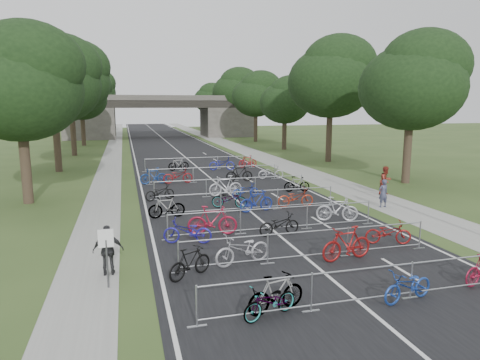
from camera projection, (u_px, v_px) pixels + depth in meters
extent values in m
plane|color=#344B20|center=(362.00, 305.00, 11.80)|extent=(200.00, 200.00, 0.00)
cube|color=black|center=(170.00, 145.00, 59.34)|extent=(11.00, 140.00, 0.01)
cube|color=gray|center=(226.00, 143.00, 61.40)|extent=(3.00, 140.00, 0.01)
cube|color=gray|center=(114.00, 146.00, 57.41)|extent=(2.00, 140.00, 0.01)
cube|color=silver|center=(170.00, 145.00, 59.34)|extent=(0.12, 140.00, 0.00)
cube|color=#47453F|center=(90.00, 123.00, 70.22)|extent=(8.00, 8.00, 5.00)
cube|color=#47453F|center=(226.00, 122.00, 76.13)|extent=(8.00, 8.00, 5.00)
cube|color=black|center=(160.00, 104.00, 72.64)|extent=(30.00, 8.00, 1.20)
cube|color=#47453F|center=(162.00, 98.00, 68.85)|extent=(30.00, 0.40, 0.90)
cube|color=#47453F|center=(158.00, 99.00, 76.08)|extent=(30.00, 0.40, 0.90)
cylinder|color=#4C4C51|center=(107.00, 264.00, 12.77)|extent=(0.06, 0.06, 1.50)
cube|color=white|center=(106.00, 238.00, 12.64)|extent=(0.45, 0.04, 0.55)
cylinder|color=#33261C|center=(26.00, 166.00, 23.69)|extent=(0.56, 0.56, 4.20)
ellipsoid|color=black|center=(19.00, 90.00, 22.98)|extent=(6.72, 6.72, 5.51)
sphere|color=black|center=(27.00, 64.00, 22.43)|extent=(5.38, 5.38, 5.38)
sphere|color=black|center=(13.00, 106.00, 23.48)|extent=(4.37, 4.37, 4.37)
cylinder|color=#33261C|center=(407.00, 151.00, 29.97)|extent=(0.56, 0.56, 4.48)
ellipsoid|color=black|center=(412.00, 87.00, 29.21)|extent=(7.17, 7.17, 5.88)
sphere|color=black|center=(426.00, 65.00, 28.64)|extent=(5.73, 5.73, 5.73)
sphere|color=black|center=(400.00, 101.00, 29.71)|extent=(4.66, 4.66, 4.66)
cylinder|color=#33261C|center=(57.00, 143.00, 35.06)|extent=(0.56, 0.56, 4.72)
ellipsoid|color=black|center=(53.00, 85.00, 34.26)|extent=(7.56, 7.56, 6.20)
sphere|color=black|center=(59.00, 66.00, 33.68)|extent=(6.05, 6.05, 6.05)
sphere|color=black|center=(48.00, 98.00, 34.77)|extent=(4.91, 4.91, 4.91)
cylinder|color=#33261C|center=(329.00, 135.00, 41.32)|extent=(0.56, 0.56, 5.11)
ellipsoid|color=black|center=(331.00, 82.00, 40.46)|extent=(8.18, 8.18, 6.70)
sphere|color=black|center=(340.00, 64.00, 39.85)|extent=(6.54, 6.54, 6.54)
sphere|color=black|center=(323.00, 93.00, 40.98)|extent=(5.31, 5.31, 5.31)
cylinder|color=#33261C|center=(73.00, 131.00, 46.42)|extent=(0.56, 0.56, 5.25)
ellipsoid|color=black|center=(70.00, 83.00, 45.54)|extent=(8.40, 8.40, 6.89)
sphere|color=black|center=(74.00, 66.00, 44.92)|extent=(6.72, 6.72, 6.72)
sphere|color=black|center=(66.00, 93.00, 46.06)|extent=(5.46, 5.46, 5.46)
cylinder|color=#33261C|center=(284.00, 134.00, 52.84)|extent=(0.56, 0.56, 3.85)
ellipsoid|color=black|center=(285.00, 103.00, 52.19)|extent=(6.16, 6.16, 5.05)
sphere|color=black|center=(291.00, 93.00, 51.65)|extent=(4.93, 4.93, 4.93)
sphere|color=black|center=(279.00, 109.00, 52.67)|extent=(4.00, 4.00, 4.00)
cylinder|color=#33261C|center=(83.00, 130.00, 57.93)|extent=(0.56, 0.56, 4.20)
ellipsoid|color=black|center=(81.00, 99.00, 57.21)|extent=(6.72, 6.72, 5.51)
sphere|color=black|center=(85.00, 89.00, 56.66)|extent=(5.38, 5.38, 5.38)
sphere|color=black|center=(78.00, 106.00, 57.71)|extent=(4.37, 4.37, 4.37)
cylinder|color=#33261C|center=(256.00, 127.00, 64.20)|extent=(0.56, 0.56, 4.48)
ellipsoid|color=black|center=(256.00, 97.00, 63.44)|extent=(7.17, 7.17, 5.88)
sphere|color=black|center=(261.00, 87.00, 62.87)|extent=(5.73, 5.73, 5.73)
sphere|color=black|center=(252.00, 103.00, 63.94)|extent=(4.66, 4.66, 4.66)
cylinder|color=#33261C|center=(90.00, 124.00, 69.29)|extent=(0.56, 0.56, 4.72)
ellipsoid|color=black|center=(88.00, 95.00, 68.49)|extent=(7.56, 7.56, 6.20)
sphere|color=black|center=(91.00, 86.00, 67.91)|extent=(6.05, 6.05, 6.05)
sphere|color=black|center=(85.00, 101.00, 69.00)|extent=(4.91, 4.91, 4.91)
cylinder|color=#33261C|center=(236.00, 122.00, 75.55)|extent=(0.56, 0.56, 5.11)
ellipsoid|color=black|center=(236.00, 93.00, 74.69)|extent=(8.18, 8.18, 6.70)
sphere|color=black|center=(240.00, 83.00, 74.08)|extent=(6.54, 6.54, 6.54)
sphere|color=black|center=(232.00, 99.00, 75.21)|extent=(5.31, 5.31, 5.31)
cylinder|color=#33261C|center=(94.00, 120.00, 80.66)|extent=(0.56, 0.56, 5.25)
ellipsoid|color=black|center=(93.00, 92.00, 79.77)|extent=(8.40, 8.40, 6.89)
sphere|color=black|center=(95.00, 83.00, 79.16)|extent=(6.72, 6.72, 6.72)
sphere|color=black|center=(90.00, 98.00, 80.30)|extent=(5.46, 5.46, 5.46)
cylinder|color=#33261C|center=(221.00, 123.00, 87.07)|extent=(0.56, 0.56, 3.85)
ellipsoid|color=black|center=(221.00, 104.00, 86.42)|extent=(6.16, 6.16, 5.05)
sphere|color=black|center=(224.00, 98.00, 85.89)|extent=(4.93, 4.93, 4.93)
sphere|color=black|center=(218.00, 108.00, 86.90)|extent=(4.00, 4.00, 4.00)
cylinder|color=#33261C|center=(98.00, 121.00, 92.16)|extent=(0.56, 0.56, 4.20)
ellipsoid|color=black|center=(97.00, 101.00, 91.45)|extent=(6.72, 6.72, 5.51)
sphere|color=black|center=(99.00, 95.00, 90.89)|extent=(5.38, 5.38, 5.38)
sphere|color=black|center=(95.00, 105.00, 91.94)|extent=(4.37, 4.37, 4.37)
cylinder|color=#33261C|center=(210.00, 119.00, 98.43)|extent=(0.56, 0.56, 4.48)
ellipsoid|color=black|center=(209.00, 100.00, 97.67)|extent=(7.17, 7.17, 5.88)
sphere|color=black|center=(212.00, 93.00, 97.10)|extent=(5.73, 5.73, 5.73)
sphere|color=black|center=(207.00, 104.00, 98.17)|extent=(4.66, 4.66, 4.66)
cylinder|color=#A5A8AD|center=(364.00, 269.00, 11.62)|extent=(9.20, 0.04, 0.04)
cylinder|color=#A5A8AD|center=(362.00, 299.00, 11.77)|extent=(9.20, 0.04, 0.04)
cylinder|color=#A5A8AD|center=(197.00, 306.00, 10.52)|extent=(0.05, 0.05, 1.10)
cube|color=#A5A8AD|center=(197.00, 326.00, 10.61)|extent=(0.50, 0.08, 0.03)
cylinder|color=#A5A8AD|center=(311.00, 292.00, 11.31)|extent=(0.05, 0.05, 1.10)
cube|color=#A5A8AD|center=(311.00, 311.00, 11.40)|extent=(0.50, 0.08, 0.03)
cylinder|color=#A5A8AD|center=(411.00, 280.00, 12.10)|extent=(0.05, 0.05, 1.10)
cube|color=#A5A8AD|center=(410.00, 298.00, 12.19)|extent=(0.50, 0.08, 0.03)
cylinder|color=#A5A8AD|center=(309.00, 231.00, 15.04)|extent=(9.20, 0.04, 0.04)
cylinder|color=#A5A8AD|center=(308.00, 255.00, 15.19)|extent=(9.20, 0.04, 0.04)
cylinder|color=#A5A8AD|center=(179.00, 257.00, 13.94)|extent=(0.05, 0.05, 1.10)
cube|color=#A5A8AD|center=(179.00, 272.00, 14.04)|extent=(0.50, 0.08, 0.03)
cylinder|color=#A5A8AD|center=(268.00, 249.00, 14.73)|extent=(0.05, 0.05, 1.10)
cube|color=#A5A8AD|center=(267.00, 264.00, 14.82)|extent=(0.50, 0.08, 0.03)
cylinder|color=#A5A8AD|center=(348.00, 242.00, 15.52)|extent=(0.05, 0.05, 1.10)
cube|color=#A5A8AD|center=(347.00, 256.00, 15.61)|extent=(0.50, 0.08, 0.03)
cylinder|color=#A5A8AD|center=(420.00, 235.00, 16.31)|extent=(0.05, 0.05, 1.10)
cube|color=#A5A8AD|center=(419.00, 248.00, 16.40)|extent=(0.50, 0.08, 0.03)
cylinder|color=#A5A8AD|center=(275.00, 208.00, 18.46)|extent=(9.20, 0.04, 0.04)
cylinder|color=#A5A8AD|center=(274.00, 227.00, 18.61)|extent=(9.20, 0.04, 0.04)
cylinder|color=#A5A8AD|center=(168.00, 227.00, 17.37)|extent=(0.05, 0.05, 1.10)
cube|color=#A5A8AD|center=(168.00, 240.00, 17.46)|extent=(0.50, 0.08, 0.03)
cylinder|color=#A5A8AD|center=(240.00, 222.00, 18.16)|extent=(0.05, 0.05, 1.10)
cube|color=#A5A8AD|center=(240.00, 234.00, 18.25)|extent=(0.50, 0.08, 0.03)
cylinder|color=#A5A8AD|center=(307.00, 217.00, 18.94)|extent=(0.05, 0.05, 1.10)
cube|color=#A5A8AD|center=(307.00, 229.00, 19.04)|extent=(0.50, 0.08, 0.03)
cylinder|color=#A5A8AD|center=(368.00, 212.00, 19.73)|extent=(0.05, 0.05, 1.10)
cube|color=#A5A8AD|center=(368.00, 224.00, 19.82)|extent=(0.50, 0.08, 0.03)
cylinder|color=#A5A8AD|center=(250.00, 191.00, 22.08)|extent=(9.20, 0.04, 0.04)
cylinder|color=#A5A8AD|center=(250.00, 208.00, 22.23)|extent=(9.20, 0.04, 0.04)
cylinder|color=#A5A8AD|center=(160.00, 206.00, 20.98)|extent=(0.05, 0.05, 1.10)
cube|color=#A5A8AD|center=(160.00, 217.00, 21.07)|extent=(0.50, 0.08, 0.03)
cylinder|color=#A5A8AD|center=(221.00, 202.00, 21.77)|extent=(0.05, 0.05, 1.10)
cube|color=#A5A8AD|center=(221.00, 213.00, 21.86)|extent=(0.50, 0.08, 0.03)
cylinder|color=#A5A8AD|center=(278.00, 199.00, 22.56)|extent=(0.05, 0.05, 1.10)
cube|color=#A5A8AD|center=(277.00, 209.00, 22.65)|extent=(0.50, 0.08, 0.03)
cylinder|color=#A5A8AD|center=(330.00, 196.00, 23.34)|extent=(0.05, 0.05, 1.10)
cube|color=#A5A8AD|center=(330.00, 205.00, 23.44)|extent=(0.50, 0.08, 0.03)
cylinder|color=#A5A8AD|center=(231.00, 179.00, 25.88)|extent=(9.20, 0.04, 0.04)
cylinder|color=#A5A8AD|center=(231.00, 193.00, 26.03)|extent=(9.20, 0.04, 0.04)
cylinder|color=#A5A8AD|center=(154.00, 191.00, 24.78)|extent=(0.05, 0.05, 1.10)
cube|color=#A5A8AD|center=(155.00, 200.00, 24.88)|extent=(0.50, 0.08, 0.03)
cylinder|color=#A5A8AD|center=(206.00, 188.00, 25.57)|extent=(0.05, 0.05, 1.10)
cube|color=#A5A8AD|center=(206.00, 197.00, 25.66)|extent=(0.50, 0.08, 0.03)
cylinder|color=#A5A8AD|center=(255.00, 185.00, 26.36)|extent=(0.05, 0.05, 1.10)
cube|color=#A5A8AD|center=(255.00, 194.00, 26.45)|extent=(0.50, 0.08, 0.03)
cylinder|color=#A5A8AD|center=(301.00, 183.00, 27.15)|extent=(0.05, 0.05, 1.10)
cube|color=#A5A8AD|center=(301.00, 191.00, 27.24)|extent=(0.50, 0.08, 0.03)
cylinder|color=#A5A8AD|center=(214.00, 167.00, 30.63)|extent=(9.20, 0.04, 0.04)
cylinder|color=#A5A8AD|center=(214.00, 179.00, 30.78)|extent=(9.20, 0.04, 0.04)
cylinder|color=#A5A8AD|center=(149.00, 177.00, 29.54)|extent=(0.05, 0.05, 1.10)
cube|color=#A5A8AD|center=(150.00, 184.00, 29.63)|extent=(0.50, 0.08, 0.03)
cylinder|color=#A5A8AD|center=(193.00, 175.00, 30.33)|extent=(0.05, 0.05, 1.10)
cube|color=#A5A8AD|center=(193.00, 182.00, 30.42)|extent=(0.50, 0.08, 0.03)
cylinder|color=#A5A8AD|center=(235.00, 173.00, 31.11)|extent=(0.05, 0.05, 1.10)
cube|color=#A5A8AD|center=(235.00, 180.00, 31.21)|extent=(0.50, 0.08, 0.03)
cylinder|color=#A5A8AD|center=(275.00, 171.00, 31.90)|extent=(0.05, 0.05, 1.10)
cube|color=#A5A8AD|center=(275.00, 179.00, 31.99)|extent=(0.50, 0.08, 0.03)
cylinder|color=#A5A8AD|center=(200.00, 157.00, 36.34)|extent=(9.20, 0.04, 0.04)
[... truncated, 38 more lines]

